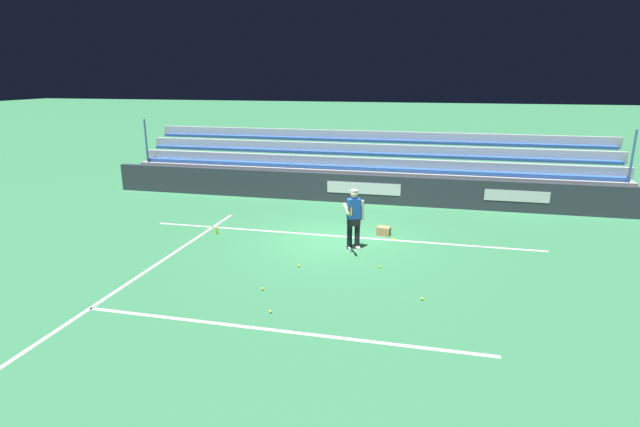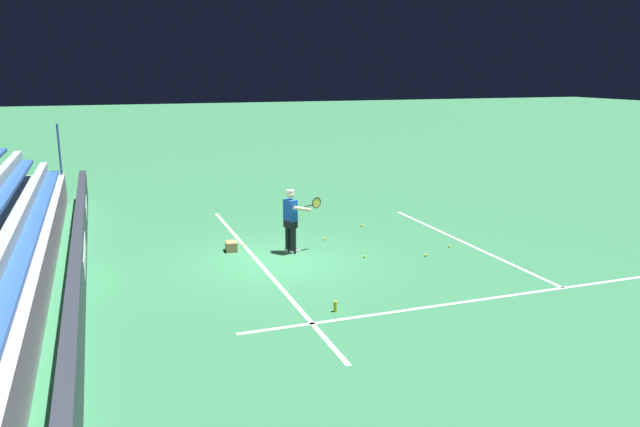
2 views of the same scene
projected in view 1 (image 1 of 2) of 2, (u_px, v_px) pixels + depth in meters
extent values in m
plane|color=#337A4C|center=(334.00, 241.00, 14.74)|extent=(160.00, 160.00, 0.00)
cube|color=white|center=(337.00, 236.00, 15.21)|extent=(12.00, 0.10, 0.01)
cube|color=white|center=(132.00, 281.00, 11.90)|extent=(0.10, 12.00, 0.01)
cube|color=white|center=(276.00, 330.00, 9.58)|extent=(8.22, 0.10, 0.01)
cube|color=#2D333D|center=(360.00, 189.00, 19.07)|extent=(20.41, 0.24, 1.10)
cube|color=silver|center=(363.00, 188.00, 18.89)|extent=(2.80, 0.01, 0.44)
cube|color=silver|center=(517.00, 196.00, 17.68)|extent=(2.20, 0.01, 0.40)
cube|color=#9EA3A8|center=(366.00, 180.00, 20.75)|extent=(19.39, 2.40, 1.10)
cube|color=#2D5BAD|center=(364.00, 168.00, 19.84)|extent=(19.01, 0.40, 0.12)
cube|color=#9EA3A8|center=(365.00, 163.00, 20.06)|extent=(19.39, 0.24, 0.45)
cube|color=#2D5BAD|center=(367.00, 154.00, 20.47)|extent=(19.01, 0.40, 0.12)
cube|color=#9EA3A8|center=(368.00, 149.00, 20.69)|extent=(19.39, 0.24, 0.45)
cube|color=#2D5BAD|center=(370.00, 140.00, 21.10)|extent=(19.01, 0.40, 0.12)
cube|color=#9EA3A8|center=(371.00, 136.00, 21.32)|extent=(19.39, 0.24, 0.45)
cylinder|color=#4C70B2|center=(630.00, 172.00, 17.39)|extent=(0.08, 0.08, 2.95)
cylinder|color=#4C70B2|center=(147.00, 154.00, 21.56)|extent=(0.08, 0.08, 2.95)
cylinder|color=black|center=(357.00, 234.00, 13.99)|extent=(0.15, 0.15, 0.88)
cylinder|color=black|center=(350.00, 234.00, 13.96)|extent=(0.15, 0.15, 0.88)
cube|color=white|center=(357.00, 248.00, 14.04)|extent=(0.21, 0.30, 0.09)
cube|color=white|center=(350.00, 248.00, 14.01)|extent=(0.21, 0.30, 0.09)
cube|color=black|center=(354.00, 222.00, 13.88)|extent=(0.40, 0.34, 0.20)
cube|color=#194CB2|center=(354.00, 209.00, 13.78)|extent=(0.41, 0.33, 0.58)
sphere|color=beige|center=(354.00, 194.00, 13.66)|extent=(0.21, 0.21, 0.21)
cylinder|color=white|center=(354.00, 191.00, 13.63)|extent=(0.20, 0.20, 0.05)
cylinder|color=beige|center=(362.00, 210.00, 13.83)|extent=(0.09, 0.09, 0.56)
cylinder|color=beige|center=(347.00, 209.00, 13.54)|extent=(0.31, 0.57, 0.24)
cylinder|color=black|center=(349.00, 210.00, 13.30)|extent=(0.15, 0.29, 0.03)
torus|color=black|center=(351.00, 211.00, 13.02)|extent=(0.15, 0.30, 0.31)
cylinder|color=#D6D14C|center=(351.00, 211.00, 13.02)|extent=(0.11, 0.25, 0.27)
cube|color=#A87F51|center=(384.00, 231.00, 15.29)|extent=(0.43, 0.34, 0.26)
sphere|color=#CCE533|center=(299.00, 266.00, 12.76)|extent=(0.07, 0.07, 0.07)
sphere|color=#CCE533|center=(380.00, 267.00, 12.69)|extent=(0.07, 0.07, 0.07)
sphere|color=#CCE533|center=(263.00, 289.00, 11.37)|extent=(0.07, 0.07, 0.07)
sphere|color=#CCE533|center=(422.00, 299.00, 10.86)|extent=(0.07, 0.07, 0.07)
sphere|color=#CCE533|center=(270.00, 312.00, 10.28)|extent=(0.07, 0.07, 0.07)
sphere|color=#CCE533|center=(394.00, 239.00, 14.84)|extent=(0.07, 0.07, 0.07)
cylinder|color=yellow|center=(217.00, 231.00, 15.39)|extent=(0.07, 0.07, 0.22)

